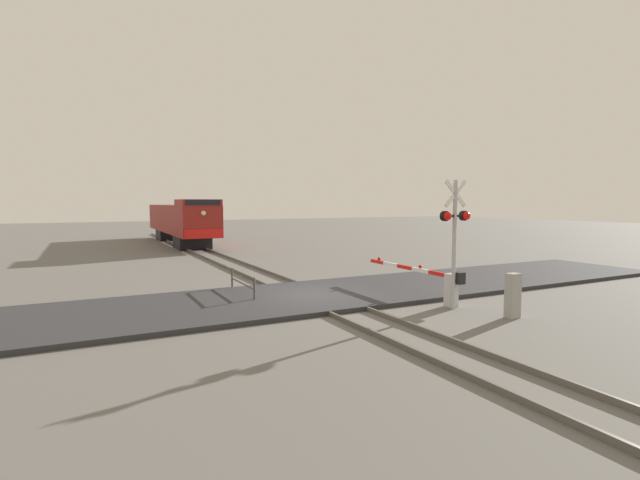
% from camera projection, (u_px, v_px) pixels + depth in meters
% --- Properties ---
extents(ground_plane, '(160.00, 160.00, 0.00)m').
position_uv_depth(ground_plane, '(312.00, 298.00, 17.62)').
color(ground_plane, '#605E59').
extents(rail_track_left, '(0.08, 80.00, 0.15)m').
position_uv_depth(rail_track_left, '(294.00, 298.00, 17.29)').
color(rail_track_left, '#59544C').
rests_on(rail_track_left, ground_plane).
extents(rail_track_right, '(0.08, 80.00, 0.15)m').
position_uv_depth(rail_track_right, '(328.00, 294.00, 17.94)').
color(rail_track_right, '#59544C').
rests_on(rail_track_right, ground_plane).
extents(road_surface, '(36.00, 5.56, 0.16)m').
position_uv_depth(road_surface, '(312.00, 296.00, 17.62)').
color(road_surface, '#2D2D30').
rests_on(road_surface, ground_plane).
extents(locomotive, '(2.89, 18.03, 3.87)m').
position_uv_depth(locomotive, '(181.00, 220.00, 40.65)').
color(locomotive, black).
rests_on(locomotive, ground_plane).
extents(crossing_signal, '(1.18, 0.33, 4.41)m').
position_uv_depth(crossing_signal, '(455.00, 228.00, 15.55)').
color(crossing_signal, '#ADADB2').
rests_on(crossing_signal, ground_plane).
extents(crossing_gate, '(0.36, 5.55, 1.27)m').
position_uv_depth(crossing_gate, '(438.00, 281.00, 16.70)').
color(crossing_gate, silver).
rests_on(crossing_gate, ground_plane).
extents(utility_cabinet, '(0.42, 0.31, 1.42)m').
position_uv_depth(utility_cabinet, '(513.00, 296.00, 14.53)').
color(utility_cabinet, '#999993').
rests_on(utility_cabinet, ground_plane).
extents(guard_railing, '(0.08, 2.86, 0.95)m').
position_uv_depth(guard_railing, '(242.00, 281.00, 17.80)').
color(guard_railing, '#4C4742').
rests_on(guard_railing, ground_plane).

